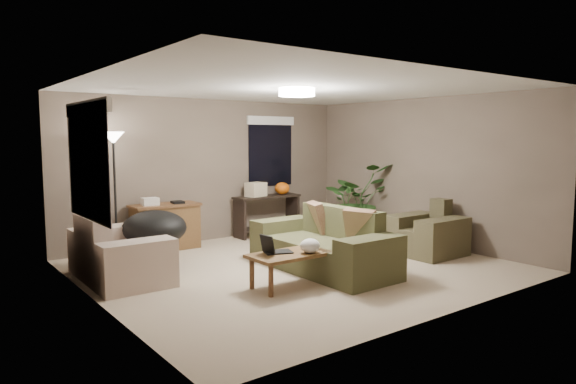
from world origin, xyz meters
TOP-DOWN VIEW (x-y plane):
  - room_shell at (0.00, 0.00)m, footprint 5.50×5.50m
  - main_sofa at (0.22, -0.35)m, footprint 0.95×2.20m
  - throw_pillows at (0.47, -0.35)m, footprint 0.38×1.40m
  - loveseat at (-2.24, 0.87)m, footprint 0.90×1.60m
  - armchair at (2.13, -0.59)m, footprint 0.95×1.00m
  - coffee_table at (-0.67, -0.72)m, footprint 1.00×0.55m
  - laptop at (-0.84, -0.62)m, footprint 0.39×0.33m
  - plastic_bag at (-0.47, -0.87)m, footprint 0.29×0.27m
  - desk at (-1.01, 2.19)m, footprint 1.10×0.50m
  - desk_papers at (-1.16, 2.18)m, footprint 0.68×0.28m
  - console_table at (1.02, 2.21)m, footprint 1.30×0.40m
  - pumpkin at (1.37, 2.21)m, footprint 0.31×0.31m
  - cardboard_box at (0.77, 2.21)m, footprint 0.39×0.32m
  - papasan_chair at (-1.58, 1.25)m, footprint 1.00×1.00m
  - floor_lamp at (-1.86, 2.05)m, footprint 0.32×0.32m
  - ceiling_fixture at (0.00, 0.00)m, footprint 0.50×0.50m
  - houseplant at (2.28, 1.15)m, footprint 1.22×1.35m
  - cat_scratching_post at (2.27, 1.24)m, footprint 0.32×0.32m
  - window_left at (-2.73, 0.30)m, footprint 0.05×1.56m
  - window_back at (1.30, 2.48)m, footprint 1.06×0.05m

SIDE VIEW (x-z plane):
  - cat_scratching_post at x=2.27m, z-range -0.04..0.46m
  - main_sofa at x=0.22m, z-range -0.13..0.72m
  - loveseat at x=-2.24m, z-range -0.13..0.72m
  - armchair at x=2.13m, z-range -0.13..0.72m
  - coffee_table at x=-0.67m, z-range 0.15..0.57m
  - desk at x=-1.01m, z-range 0.00..0.75m
  - console_table at x=1.02m, z-range 0.06..0.81m
  - papasan_chair at x=-1.58m, z-range 0.07..0.86m
  - laptop at x=-0.84m, z-range 0.36..0.60m
  - plastic_bag at x=-0.47m, z-range 0.42..0.60m
  - houseplant at x=2.28m, z-range 0.00..1.06m
  - throw_pillows at x=0.47m, z-range 0.42..0.88m
  - desk_papers at x=-1.16m, z-range 0.74..0.86m
  - pumpkin at x=1.37m, z-range 0.75..0.98m
  - cardboard_box at x=0.77m, z-range 0.75..1.01m
  - room_shell at x=0.00m, z-range -1.50..4.00m
  - floor_lamp at x=-1.86m, z-range 0.64..2.55m
  - window_left at x=-2.73m, z-range 1.12..2.45m
  - window_back at x=1.30m, z-range 1.12..2.45m
  - ceiling_fixture at x=0.00m, z-range 2.39..2.49m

